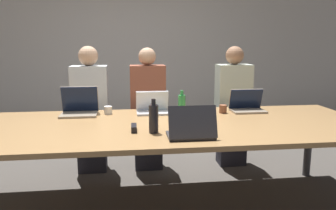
% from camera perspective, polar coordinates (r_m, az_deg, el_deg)
% --- Properties ---
extents(ground_plane, '(24.00, 24.00, 0.00)m').
position_cam_1_polar(ground_plane, '(3.15, -5.25, -17.21)').
color(ground_plane, '#4C4742').
extents(curtain_wall, '(12.00, 0.06, 2.80)m').
position_cam_1_polar(curtain_wall, '(5.23, -6.39, 9.93)').
color(curtain_wall, beige).
rests_on(curtain_wall, ground_plane).
extents(conference_table, '(4.19, 1.35, 0.77)m').
position_cam_1_polar(conference_table, '(2.88, -5.50, -4.40)').
color(conference_table, '#9E7547').
rests_on(conference_table, ground_plane).
extents(laptop_far_center, '(0.33, 0.22, 0.22)m').
position_cam_1_polar(laptop_far_center, '(3.32, -2.71, -0.28)').
color(laptop_far_center, '#B7B7BC').
rests_on(laptop_far_center, conference_table).
extents(person_far_center, '(0.40, 0.24, 1.42)m').
position_cam_1_polar(person_far_center, '(3.83, -3.53, -1.09)').
color(person_far_center, '#2D2D38').
rests_on(person_far_center, ground_plane).
extents(bottle_far_center, '(0.07, 0.07, 0.25)m').
position_cam_1_polar(bottle_far_center, '(3.16, 2.41, -0.04)').
color(bottle_far_center, green).
rests_on(bottle_far_center, conference_table).
extents(laptop_near_midright, '(0.36, 0.25, 0.25)m').
position_cam_1_polar(laptop_near_midright, '(2.45, 4.11, -4.16)').
color(laptop_near_midright, '#333338').
rests_on(laptop_near_midright, conference_table).
extents(bottle_near_midright, '(0.08, 0.08, 0.27)m').
position_cam_1_polar(bottle_near_midright, '(2.59, -2.52, -2.33)').
color(bottle_near_midright, black).
rests_on(bottle_near_midright, conference_table).
extents(laptop_far_right, '(0.35, 0.23, 0.23)m').
position_cam_1_polar(laptop_far_right, '(3.50, 13.59, 0.03)').
color(laptop_far_right, gray).
rests_on(laptop_far_right, conference_table).
extents(person_far_right, '(0.40, 0.24, 1.44)m').
position_cam_1_polar(person_far_right, '(4.02, 11.20, -0.57)').
color(person_far_right, '#2D2D38').
rests_on(person_far_right, ground_plane).
extents(cup_far_right, '(0.08, 0.08, 0.08)m').
position_cam_1_polar(cup_far_right, '(3.37, 9.55, -0.68)').
color(cup_far_right, brown).
rests_on(cup_far_right, conference_table).
extents(laptop_far_midleft, '(0.36, 0.27, 0.28)m').
position_cam_1_polar(laptop_far_midleft, '(3.36, -15.17, -0.28)').
color(laptop_far_midleft, gray).
rests_on(laptop_far_midleft, conference_table).
extents(person_far_midleft, '(0.40, 0.24, 1.44)m').
position_cam_1_polar(person_far_midleft, '(3.84, -13.31, -1.13)').
color(person_far_midleft, '#2D2D38').
rests_on(person_far_midleft, ground_plane).
extents(cup_far_midleft, '(0.08, 0.08, 0.08)m').
position_cam_1_polar(cup_far_midleft, '(3.33, -10.39, -0.89)').
color(cup_far_midleft, white).
rests_on(cup_far_midleft, conference_table).
extents(stapler, '(0.05, 0.15, 0.05)m').
position_cam_1_polar(stapler, '(2.67, -5.96, -4.01)').
color(stapler, black).
rests_on(stapler, conference_table).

